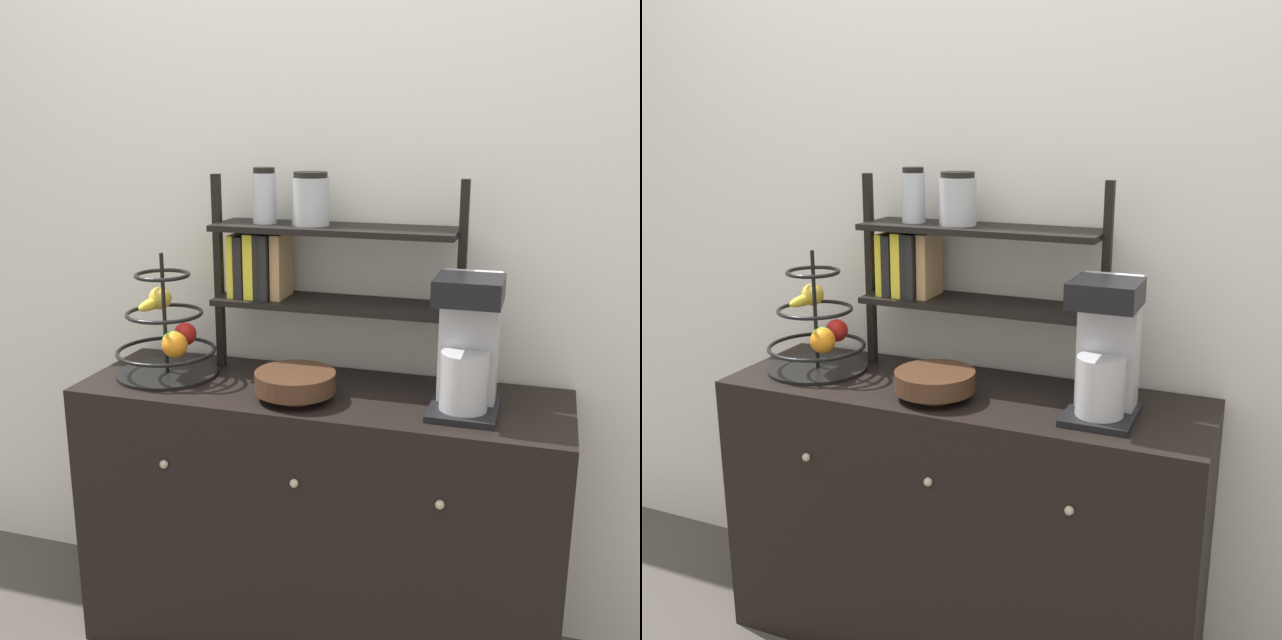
% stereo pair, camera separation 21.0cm
% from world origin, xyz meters
% --- Properties ---
extents(wall_back, '(7.00, 0.05, 2.60)m').
position_xyz_m(wall_back, '(0.00, 0.49, 1.30)').
color(wall_back, silver).
rests_on(wall_back, ground_plane).
extents(sideboard, '(1.42, 0.46, 0.84)m').
position_xyz_m(sideboard, '(0.00, 0.22, 0.42)').
color(sideboard, black).
rests_on(sideboard, ground_plane).
extents(coffee_maker, '(0.18, 0.21, 0.37)m').
position_xyz_m(coffee_maker, '(0.42, 0.19, 1.02)').
color(coffee_maker, black).
rests_on(coffee_maker, sideboard).
extents(fruit_stand, '(0.31, 0.31, 0.38)m').
position_xyz_m(fruit_stand, '(-0.48, 0.22, 0.96)').
color(fruit_stand, black).
rests_on(fruit_stand, sideboard).
extents(wooden_bowl, '(0.23, 0.23, 0.08)m').
position_xyz_m(wooden_bowl, '(-0.04, 0.14, 0.88)').
color(wooden_bowl, '#422819').
rests_on(wooden_bowl, sideboard).
extents(shelf_hutch, '(0.76, 0.20, 0.62)m').
position_xyz_m(shelf_hutch, '(-0.09, 0.35, 1.21)').
color(shelf_hutch, black).
rests_on(shelf_hutch, sideboard).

